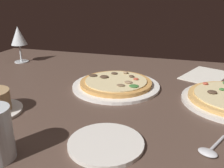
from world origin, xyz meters
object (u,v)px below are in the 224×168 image
pizza_main (117,84)px  paper_menu (206,75)px  wine_glass_far (19,37)px  spoon (210,150)px  side_plate (106,143)px

pizza_main → paper_menu: bearing=-143.5°
wine_glass_far → spoon: (-80.42, 49.69, -11.24)cm
side_plate → spoon: 21.63cm
side_plate → spoon: bearing=-169.9°
wine_glass_far → spoon: bearing=148.3°
pizza_main → paper_menu: size_ratio=1.40×
side_plate → paper_menu: (-22.86, -56.61, -0.30)cm
wine_glass_far → paper_menu: bearing=-177.8°
pizza_main → wine_glass_far: size_ratio=1.81×
paper_menu → spoon: (1.56, 52.80, 0.31)cm
side_plate → pizza_main: bearing=-78.0°
pizza_main → wine_glass_far: bearing=-20.3°
paper_menu → spoon: 52.82cm
wine_glass_far → spoon: wine_glass_far is taller
side_plate → paper_menu: 61.05cm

